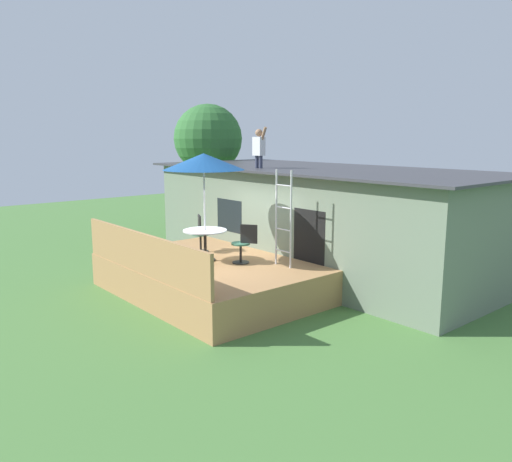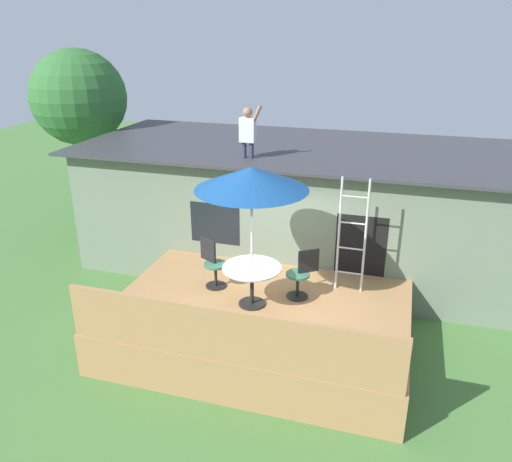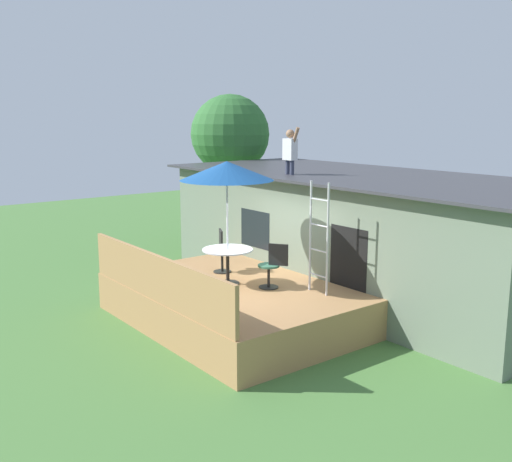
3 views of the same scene
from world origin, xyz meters
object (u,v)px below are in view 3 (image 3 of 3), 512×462
Objects in this scene: person_figure at (290,149)px; patio_table at (228,257)px; step_ladder at (319,238)px; patio_chair_right at (272,266)px; patio_umbrella at (227,171)px; patio_chair_left at (222,251)px; backyard_tree at (230,135)px.

patio_table is at bearing -71.25° from person_figure.
step_ladder is 2.39× the size of patio_chair_right.
patio_table is 0.41× the size of patio_umbrella.
patio_chair_left is (-0.93, 0.49, -1.89)m from patio_umbrella.
step_ladder is 1.15m from patio_chair_right.
step_ladder is 8.86m from backyard_tree.
patio_umbrella is at bearing 0.00° from patio_chair_right.
backyard_tree is at bearing 156.02° from step_ladder.
patio_table is 0.47× the size of step_ladder.
patio_chair_left is (-2.51, -0.57, -0.64)m from step_ladder.
person_figure reaches higher than step_ladder.
person_figure is at bearing 151.05° from step_ladder.
patio_umbrella is 2.28m from step_ladder.
step_ladder is 0.45× the size of backyard_tree.
patio_chair_left is at bearing -37.07° from backyard_tree.
step_ladder is 1.98× the size of person_figure.
patio_umbrella is 2.53m from person_figure.
patio_umbrella is 0.52× the size of backyard_tree.
patio_chair_right is (-0.81, -0.51, -0.64)m from step_ladder.
backyard_tree is at bearing 170.64° from patio_chair_left.
backyard_tree reaches higher than patio_chair_right.
step_ladder is at bearing 33.59° from patio_umbrella.
backyard_tree is at bearing 144.18° from patio_umbrella.
patio_umbrella is at bearing 0.00° from patio_chair_left.
patio_chair_left is (-0.93, 0.49, -0.13)m from patio_table.
step_ladder is at bearing 177.34° from patio_chair_right.
person_figure is at bearing -84.00° from patio_chair_right.
backyard_tree is at bearing 158.29° from person_figure.
person_figure is 1.21× the size of patio_chair_right.
step_ladder is (1.59, 1.05, -1.25)m from patio_umbrella.
patio_table is at bearing 0.00° from patio_chair_right.
patio_table is 1.05m from patio_chair_left.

